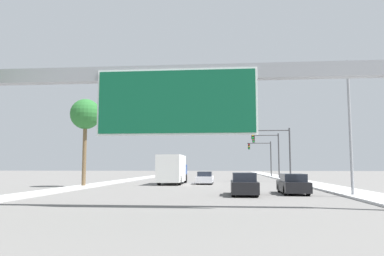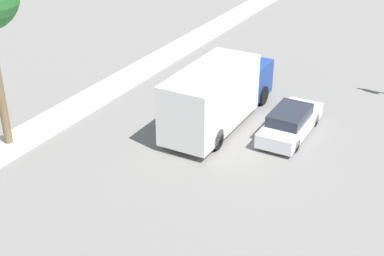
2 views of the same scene
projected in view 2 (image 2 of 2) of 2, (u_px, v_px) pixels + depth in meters
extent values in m
cube|color=#BCBCBC|center=(240.00, 14.00, 44.27)|extent=(2.00, 120.00, 0.15)
cube|color=silver|center=(291.00, 124.00, 25.25)|extent=(1.72, 4.72, 0.66)
cube|color=#1E232D|center=(290.00, 115.00, 24.80)|extent=(1.52, 2.46, 0.51)
cylinder|color=black|center=(286.00, 113.00, 26.80)|extent=(0.22, 0.64, 0.64)
cylinder|color=black|center=(315.00, 119.00, 26.16)|extent=(0.22, 0.64, 0.64)
cylinder|color=black|center=(264.00, 137.00, 24.52)|extent=(0.22, 0.64, 0.64)
cylinder|color=black|center=(295.00, 145.00, 23.88)|extent=(0.22, 0.64, 0.64)
cube|color=navy|center=(246.00, 79.00, 28.51)|extent=(2.21, 2.32, 1.82)
cube|color=silver|center=(211.00, 98.00, 25.04)|extent=(2.41, 5.97, 2.81)
cylinder|color=black|center=(226.00, 88.00, 29.19)|extent=(0.28, 1.00, 1.00)
cylinder|color=black|center=(263.00, 95.00, 28.29)|extent=(0.28, 1.00, 1.00)
cylinder|color=black|center=(176.00, 129.00, 24.88)|extent=(0.28, 1.00, 1.00)
cylinder|color=black|center=(217.00, 139.00, 23.97)|extent=(0.28, 1.00, 1.00)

